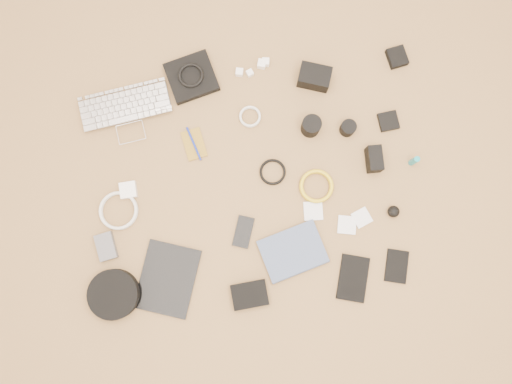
{
  "coord_description": "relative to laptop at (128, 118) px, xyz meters",
  "views": [
    {
      "loc": [
        -0.01,
        -0.29,
        2.05
      ],
      "look_at": [
        0.02,
        -0.03,
        0.02
      ],
      "focal_mm": 35.0,
      "sensor_mm": 36.0,
      "label": 1
    }
  ],
  "objects": [
    {
      "name": "cable_white_b",
      "position": [
        -0.07,
        -0.39,
        -0.01
      ],
      "size": [
        0.21,
        0.21,
        0.01
      ],
      "primitive_type": "torus",
      "rotation": [
        0.0,
        0.0,
        0.38
      ],
      "color": "silver",
      "rests_on": "ground"
    },
    {
      "name": "phone",
      "position": [
        0.42,
        -0.54,
        -0.01
      ],
      "size": [
        0.11,
        0.14,
        0.01
      ],
      "primitive_type": "cube",
      "rotation": [
        0.0,
        0.0,
        -0.35
      ],
      "color": "black",
      "rests_on": "ground"
    },
    {
      "name": "charger_d",
      "position": [
        0.53,
        0.13,
        -0.0
      ],
      "size": [
        0.03,
        0.03,
        0.02
      ],
      "primitive_type": "cube",
      "rotation": [
        0.0,
        0.0,
        0.38
      ],
      "color": "white",
      "rests_on": "ground"
    },
    {
      "name": "dslr_camera",
      "position": [
        0.8,
        0.07,
        0.02
      ],
      "size": [
        0.15,
        0.13,
        0.08
      ],
      "primitive_type": "cube",
      "rotation": [
        0.0,
        0.0,
        -0.35
      ],
      "color": "black",
      "rests_on": "ground"
    },
    {
      "name": "card_reader",
      "position": [
        1.09,
        -0.15,
        -0.01
      ],
      "size": [
        0.09,
        0.09,
        0.02
      ],
      "primitive_type": "cube",
      "rotation": [
        0.0,
        0.0,
        0.08
      ],
      "color": "black",
      "rests_on": "ground"
    },
    {
      "name": "room_shell",
      "position": [
        0.47,
        -0.35,
        1.24
      ],
      "size": [
        4.04,
        4.04,
        2.58
      ],
      "color": "olive",
      "rests_on": "ground"
    },
    {
      "name": "lens_a",
      "position": [
        0.75,
        -0.14,
        0.03
      ],
      "size": [
        0.1,
        0.1,
        0.09
      ],
      "primitive_type": "cylinder",
      "rotation": [
        0.0,
        0.0,
        -0.26
      ],
      "color": "black",
      "rests_on": "ground"
    },
    {
      "name": "charger_b",
      "position": [
        0.6,
        0.17,
        -0.0
      ],
      "size": [
        0.04,
        0.04,
        0.03
      ],
      "primitive_type": "cube",
      "rotation": [
        0.0,
        0.0,
        -0.17
      ],
      "color": "white",
      "rests_on": "ground"
    },
    {
      "name": "cable_black",
      "position": [
        0.57,
        -0.3,
        -0.01
      ],
      "size": [
        0.14,
        0.14,
        0.01
      ],
      "primitive_type": "torus",
      "rotation": [
        0.0,
        0.0,
        -0.35
      ],
      "color": "black",
      "rests_on": "ground"
    },
    {
      "name": "headphone_pouch",
      "position": [
        0.28,
        0.14,
        0.0
      ],
      "size": [
        0.23,
        0.22,
        0.03
      ],
      "primitive_type": "cube",
      "rotation": [
        0.0,
        0.0,
        0.23
      ],
      "color": "black",
      "rests_on": "ground"
    },
    {
      "name": "filter_case_right",
      "position": [
        0.91,
        -0.54,
        -0.01
      ],
      "size": [
        0.09,
        0.09,
        0.01
      ],
      "primitive_type": "cube",
      "rotation": [
        0.0,
        0.0,
        0.37
      ],
      "color": "silver",
      "rests_on": "ground"
    },
    {
      "name": "tablet",
      "position": [
        0.1,
        -0.69,
        -0.01
      ],
      "size": [
        0.3,
        0.34,
        0.01
      ],
      "primitive_type": "cube",
      "rotation": [
        0.0,
        0.0,
        -0.35
      ],
      "color": "black",
      "rests_on": "ground"
    },
    {
      "name": "filter_case_mid",
      "position": [
        0.85,
        -0.56,
        -0.01
      ],
      "size": [
        0.09,
        0.09,
        0.01
      ],
      "primitive_type": "cube",
      "rotation": [
        0.0,
        0.0,
        -0.22
      ],
      "color": "silver",
      "rests_on": "ground"
    },
    {
      "name": "air_blower",
      "position": [
        1.04,
        -0.53,
        0.01
      ],
      "size": [
        0.05,
        0.05,
        0.05
      ],
      "primitive_type": "sphere",
      "rotation": [
        0.0,
        0.0,
        -0.04
      ],
      "color": "black",
      "rests_on": "ground"
    },
    {
      "name": "notebook_olive",
      "position": [
        0.26,
        -0.14,
        -0.01
      ],
      "size": [
        0.1,
        0.14,
        0.01
      ],
      "primitive_type": "cube",
      "rotation": [
        0.0,
        0.0,
        0.17
      ],
      "color": "olive",
      "rests_on": "ground"
    },
    {
      "name": "lens_pouch",
      "position": [
        1.16,
        0.12,
        0.0
      ],
      "size": [
        0.09,
        0.1,
        0.03
      ],
      "primitive_type": "cube",
      "rotation": [
        0.0,
        0.0,
        0.17
      ],
      "color": "black",
      "rests_on": "ground"
    },
    {
      "name": "paperback",
      "position": [
        0.64,
        -0.73,
        -0.0
      ],
      "size": [
        0.29,
        0.24,
        0.02
      ],
      "primitive_type": "imported",
      "rotation": [
        0.0,
        0.0,
        1.82
      ],
      "color": "#445273",
      "rests_on": "ground"
    },
    {
      "name": "power_brick",
      "position": [
        -0.03,
        -0.31,
        -0.0
      ],
      "size": [
        0.07,
        0.07,
        0.03
      ],
      "primitive_type": "cube",
      "rotation": [
        0.0,
        0.0,
        0.04
      ],
      "color": "white",
      "rests_on": "ground"
    },
    {
      "name": "cable_white_a",
      "position": [
        0.51,
        -0.06,
        -0.01
      ],
      "size": [
        0.11,
        0.11,
        0.01
      ],
      "primitive_type": "torus",
      "rotation": [
        0.0,
        0.0,
        0.22
      ],
      "color": "silver",
      "rests_on": "ground"
    },
    {
      "name": "cable_yellow",
      "position": [
        0.74,
        -0.39,
        -0.01
      ],
      "size": [
        0.17,
        0.17,
        0.02
      ],
      "primitive_type": "torus",
      "rotation": [
        0.0,
        0.0,
        -0.27
      ],
      "color": "gold",
      "rests_on": "ground"
    },
    {
      "name": "notebook_black_a",
      "position": [
        0.84,
        -0.78,
        -0.01
      ],
      "size": [
        0.16,
        0.21,
        0.01
      ],
      "primitive_type": "cube",
      "rotation": [
        0.0,
        0.0,
        -0.3
      ],
      "color": "black",
      "rests_on": "ground"
    },
    {
      "name": "lens_b",
      "position": [
        0.91,
        -0.16,
        0.01
      ],
      "size": [
        0.07,
        0.07,
        0.06
      ],
      "primitive_type": "cylinder",
      "rotation": [
        0.0,
        0.0,
        -0.12
      ],
      "color": "black",
      "rests_on": "ground"
    },
    {
      "name": "battery_charger",
      "position": [
        -0.14,
        -0.53,
        0.0
      ],
      "size": [
        0.09,
        0.12,
        0.03
      ],
      "primitive_type": "cube",
      "rotation": [
        0.0,
        0.0,
        0.17
      ],
      "color": "#56555A",
      "rests_on": "ground"
    },
    {
      "name": "headphone_case",
      "position": [
        -0.12,
        -0.72,
        0.01
      ],
      "size": [
        0.22,
        0.22,
        0.06
      ],
      "primitive_type": "cylinder",
      "rotation": [
        0.0,
        0.0,
        -0.1
      ],
      "color": "black",
      "rests_on": "ground"
    },
    {
      "name": "charger_a",
      "position": [
        0.49,
        0.14,
        -0.0
      ],
      "size": [
        0.04,
        0.04,
        0.03
      ],
      "primitive_type": "cube",
      "rotation": [
        0.0,
        0.0,
        -0.24
      ],
      "color": "white",
      "rests_on": "ground"
    },
    {
      "name": "laptop",
      "position": [
        0.0,
        0.0,
        0.0
      ],
      "size": [
        0.41,
        0.31,
        0.03
      ],
      "primitive_type": "imported",
      "rotation": [
        0.0,
        0.0,
        0.12
      ],
      "color": "#B7B7BB",
      "rests_on": "ground"
    },
    {
      "name": "charger_c",
      "position": [
        0.59,
        0.16,
        0.0
      ],
      "size": [
        0.04,
        0.04,
        0.03
      ],
      "primitive_type": "cube",
      "rotation": [
        0.0,
        0.0,
        -0.33
      ],
      "color": "white",
      "rests_on": "ground"
    },
    {
      "name": "lens_cleaner",
      "position": [
        1.15,
        -0.34,
        0.03
      ],
      "size": [
        0.03,
        0.03,
        0.08
      ],
      "primitive_type": "cylinder",
      "rotation": [
        0.0,
        0.0,
        0.18
      ],
      "color": "teal",
      "rests_on": "ground"
    },
    {
      "name": "filter_case_left",
      "position": [
        0.72,
        -0.49,
        -0.01
      ],
      "size": [
        0.08,
        0.08,
        0.01
      ],
      "primitive_type": "cube",
      "rotation": [
        0.0,
        0.0,
        -0.07
      ],
      "color": "silver",
      "rests_on": "ground"
    },
    {
      "name": "notebook_black_b",
      "position": [
        1.02,
        -0.75,
        -0.01
      ],
      "size": [
        0.12,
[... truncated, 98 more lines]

